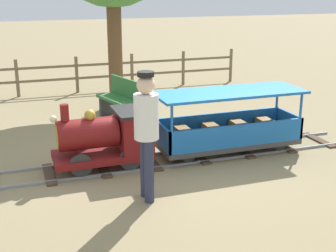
{
  "coord_description": "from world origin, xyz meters",
  "views": [
    {
      "loc": [
        -6.24,
        2.5,
        2.59
      ],
      "look_at": [
        0.0,
        0.32,
        0.55
      ],
      "focal_mm": 49.3,
      "sensor_mm": 36.0,
      "label": 1
    }
  ],
  "objects_px": {
    "conductor_person": "(146,126)",
    "park_bench": "(123,100)",
    "locomotive": "(109,137)",
    "passenger_car": "(228,128)"
  },
  "relations": [
    {
      "from": "locomotive",
      "to": "park_bench",
      "type": "height_order",
      "value": "locomotive"
    },
    {
      "from": "locomotive",
      "to": "passenger_car",
      "type": "relative_size",
      "value": 0.61
    },
    {
      "from": "passenger_car",
      "to": "conductor_person",
      "type": "relative_size",
      "value": 1.45
    },
    {
      "from": "passenger_car",
      "to": "conductor_person",
      "type": "xyz_separation_m",
      "value": [
        -1.16,
        1.7,
        0.53
      ]
    },
    {
      "from": "conductor_person",
      "to": "park_bench",
      "type": "relative_size",
      "value": 1.19
    },
    {
      "from": "passenger_car",
      "to": "park_bench",
      "type": "xyz_separation_m",
      "value": [
        2.31,
        1.14,
        -0.01
      ]
    },
    {
      "from": "passenger_car",
      "to": "park_bench",
      "type": "distance_m",
      "value": 2.58
    },
    {
      "from": "passenger_car",
      "to": "park_bench",
      "type": "height_order",
      "value": "passenger_car"
    },
    {
      "from": "locomotive",
      "to": "park_bench",
      "type": "bearing_deg",
      "value": -18.78
    },
    {
      "from": "locomotive",
      "to": "passenger_car",
      "type": "height_order",
      "value": "locomotive"
    }
  ]
}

